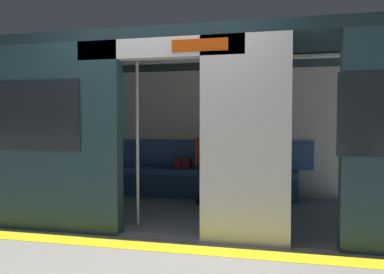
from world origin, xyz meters
TOP-DOWN VIEW (x-y plane):
  - ground_plane at (0.00, 0.00)m, footprint 60.00×60.00m
  - platform_edge_strip at (0.00, 0.30)m, footprint 8.00×0.24m
  - train_car at (0.05, -1.13)m, footprint 6.40×2.60m
  - bench_seat at (0.00, -2.09)m, footprint 3.02×0.44m
  - person_seated at (-0.19, -2.04)m, footprint 0.55×0.68m
  - handbag at (0.29, -2.13)m, footprint 0.26×0.15m
  - book at (-0.59, -2.12)m, footprint 0.18×0.24m
  - grab_pole_door at (0.38, -0.35)m, footprint 0.04×0.04m
  - grab_pole_far at (-0.38, -0.49)m, footprint 0.04×0.04m

SIDE VIEW (x-z plane):
  - ground_plane at x=0.00m, z-range 0.00..0.00m
  - platform_edge_strip at x=0.00m, z-range 0.00..0.01m
  - bench_seat at x=0.00m, z-range 0.12..0.58m
  - book at x=-0.59m, z-range 0.45..0.48m
  - handbag at x=0.29m, z-range 0.45..0.62m
  - person_seated at x=-0.19m, z-range 0.08..1.27m
  - grab_pole_door at x=0.38m, z-range 0.00..2.04m
  - grab_pole_far at x=-0.38m, z-range 0.00..2.04m
  - train_car at x=0.05m, z-range 0.34..2.52m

